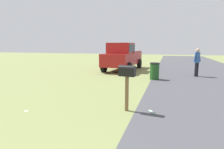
% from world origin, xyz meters
% --- Properties ---
extents(mailbox, '(0.26, 0.50, 1.36)m').
position_xyz_m(mailbox, '(6.14, -0.86, 1.09)').
color(mailbox, brown).
rests_on(mailbox, ground).
extents(pickup_truck, '(5.10, 2.39, 2.09)m').
position_xyz_m(pickup_truck, '(14.99, 1.39, 1.10)').
color(pickup_truck, maroon).
rests_on(pickup_truck, ground).
extents(trash_bin, '(0.53, 0.53, 0.95)m').
position_xyz_m(trash_bin, '(11.64, -1.27, 0.48)').
color(trash_bin, '#1E4C1E').
rests_on(trash_bin, ground).
extents(pedestrian, '(0.37, 0.46, 1.73)m').
position_xyz_m(pedestrian, '(13.43, -3.69, 1.00)').
color(pedestrian, black).
rests_on(pedestrian, ground).
extents(litter_bottle_midfield_b, '(0.21, 0.20, 0.07)m').
position_xyz_m(litter_bottle_midfield_b, '(6.15, -1.60, 0.04)').
color(litter_bottle_midfield_b, '#B2D8BF').
rests_on(litter_bottle_midfield_b, ground).
extents(litter_wrapper_midfield_a, '(0.11, 0.14, 0.01)m').
position_xyz_m(litter_wrapper_midfield_a, '(5.25, 1.99, 0.00)').
color(litter_wrapper_midfield_a, silver).
rests_on(litter_wrapper_midfield_a, ground).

